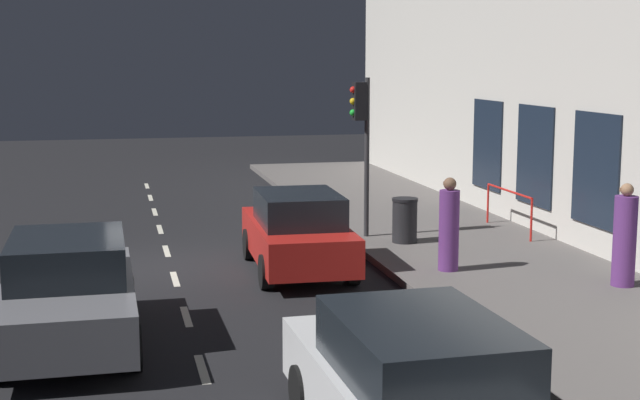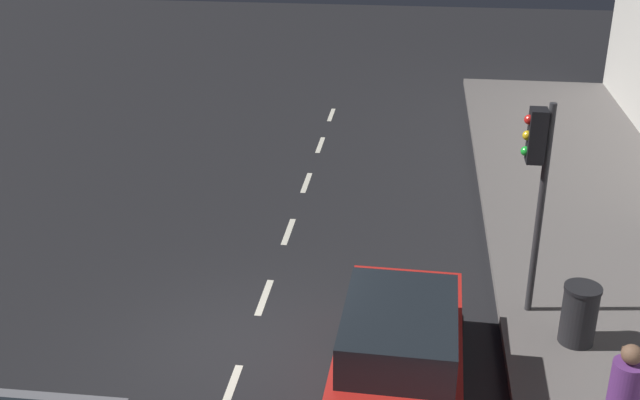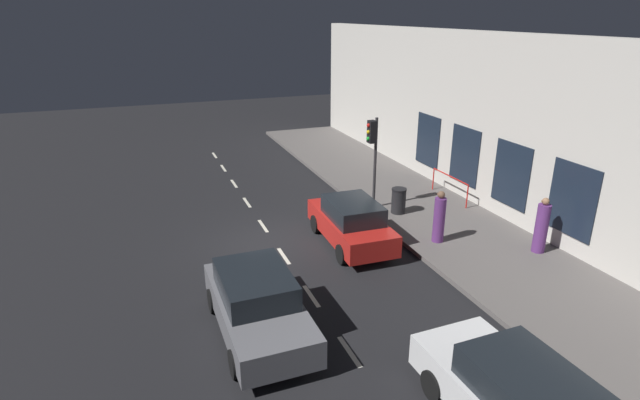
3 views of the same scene
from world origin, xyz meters
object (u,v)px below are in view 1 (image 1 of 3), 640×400
object	(u,v)px
traffic_light	(361,122)
pedestrian_1	(449,228)
parked_car_0	(68,292)
trash_bin	(405,220)
parked_car_1	(298,232)
parked_car_2	(416,390)
pedestrian_0	(625,239)

from	to	relation	value
traffic_light	pedestrian_1	distance (m)	4.07
parked_car_0	trash_bin	size ratio (longest dim) A/B	4.47
parked_car_0	parked_car_1	bearing A→B (deg)	-138.48
parked_car_1	parked_car_2	size ratio (longest dim) A/B	0.90
pedestrian_1	trash_bin	world-z (taller)	pedestrian_1
pedestrian_0	pedestrian_1	size ratio (longest dim) A/B	1.03
pedestrian_0	trash_bin	world-z (taller)	pedestrian_0
traffic_light	pedestrian_1	bearing A→B (deg)	-78.42
traffic_light	trash_bin	bearing A→B (deg)	-48.60
pedestrian_0	parked_car_2	bearing A→B (deg)	152.66
pedestrian_1	parked_car_2	bearing A→B (deg)	-141.10
parked_car_2	pedestrian_0	bearing A→B (deg)	43.14
pedestrian_0	traffic_light	bearing A→B (deg)	49.71
trash_bin	parked_car_1	bearing A→B (deg)	-149.34
parked_car_1	parked_car_2	world-z (taller)	same
pedestrian_1	traffic_light	bearing A→B (deg)	73.60
traffic_light	pedestrian_0	xyz separation A→B (m)	(3.33, -5.40, -1.75)
parked_car_0	trash_bin	distance (m)	8.72
parked_car_0	traffic_light	bearing A→B (deg)	-135.02
pedestrian_1	parked_car_1	bearing A→B (deg)	129.32
parked_car_2	pedestrian_0	xyz separation A→B (m)	(5.81, 5.72, 0.20)
traffic_light	parked_car_0	distance (m)	8.94
parked_car_1	trash_bin	size ratio (longest dim) A/B	4.22
parked_car_2	traffic_light	bearing A→B (deg)	75.99
parked_car_0	pedestrian_1	bearing A→B (deg)	-159.49
pedestrian_1	trash_bin	size ratio (longest dim) A/B	1.82
parked_car_1	pedestrian_1	distance (m)	2.92
parked_car_2	pedestrian_0	world-z (taller)	pedestrian_0
parked_car_1	parked_car_2	bearing A→B (deg)	-91.83
parked_car_0	pedestrian_0	xyz separation A→B (m)	(9.45, 0.81, 0.20)
parked_car_2	trash_bin	world-z (taller)	parked_car_2
parked_car_0	pedestrian_1	world-z (taller)	pedestrian_1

